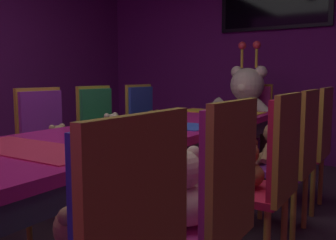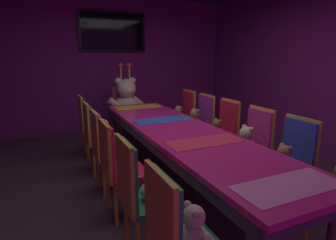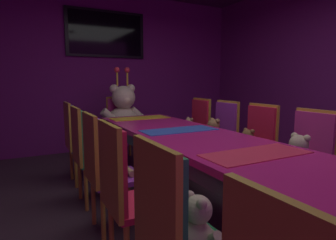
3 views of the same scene
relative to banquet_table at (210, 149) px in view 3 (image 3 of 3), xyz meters
name	(u,v)px [view 3 (image 3 of 3)]	position (x,y,z in m)	size (l,w,h in m)	color
ground_plane	(208,222)	(0.00, 0.00, -0.66)	(7.90, 7.90, 0.00)	#3F2D38
wall_back	(106,72)	(0.00, 3.20, 0.74)	(5.20, 0.12, 2.80)	#721E72
banquet_table	(210,149)	(0.00, 0.00, 0.00)	(0.90, 3.73, 0.75)	#C61E72
chair_left_1	(171,228)	(-0.85, -0.89, -0.06)	(0.42, 0.41, 0.98)	#268C4C
teddy_left_1	(198,226)	(-0.71, -0.89, -0.08)	(0.22, 0.28, 0.27)	beige
chair_left_2	(123,184)	(-0.87, -0.28, -0.06)	(0.42, 0.41, 0.98)	red
chair_left_3	(101,162)	(-0.86, 0.28, -0.06)	(0.42, 0.41, 0.98)	purple
teddy_left_3	(118,163)	(-0.72, 0.28, -0.09)	(0.21, 0.27, 0.26)	tan
chair_left_4	(85,146)	(-0.87, 0.89, -0.06)	(0.42, 0.41, 0.98)	#268C4C
teddy_left_4	(100,146)	(-0.72, 0.89, -0.07)	(0.24, 0.31, 0.29)	beige
chair_left_5	(75,135)	(-0.85, 1.54, -0.06)	(0.42, 0.41, 0.98)	#2D47B2
teddy_left_5	(87,136)	(-0.71, 1.54, -0.08)	(0.22, 0.29, 0.27)	brown
chair_right_2	(309,153)	(0.84, -0.33, -0.06)	(0.42, 0.41, 0.98)	#CC338C
teddy_right_2	(298,155)	(0.69, -0.33, -0.06)	(0.27, 0.35, 0.33)	beige
chair_right_3	(257,140)	(0.87, 0.32, -0.06)	(0.42, 0.41, 0.98)	red
teddy_right_3	(247,143)	(0.72, 0.32, -0.08)	(0.22, 0.29, 0.27)	brown
chair_right_4	(222,131)	(0.85, 0.90, -0.06)	(0.42, 0.41, 0.98)	purple
teddy_right_4	(213,133)	(0.71, 0.90, -0.06)	(0.26, 0.33, 0.32)	#9E7247
chair_right_5	(197,125)	(0.85, 1.49, -0.06)	(0.42, 0.41, 0.98)	red
teddy_right_5	(189,128)	(0.71, 1.49, -0.09)	(0.21, 0.28, 0.26)	tan
throne_chair	(121,121)	(0.00, 2.41, -0.06)	(0.41, 0.42, 0.98)	#CC338C
king_teddy_bear	(124,111)	(0.00, 2.23, 0.11)	(0.77, 0.59, 0.98)	beige
wall_tv	(106,34)	(0.00, 3.11, 1.39)	(1.38, 0.06, 0.80)	black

